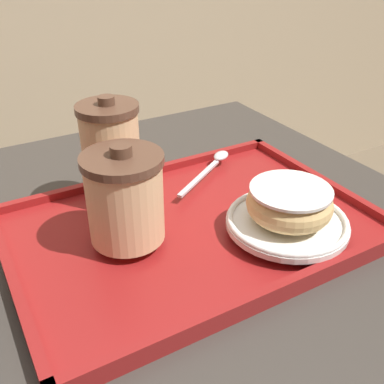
{
  "coord_description": "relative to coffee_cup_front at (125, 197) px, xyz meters",
  "views": [
    {
      "loc": [
        -0.23,
        -0.47,
        1.09
      ],
      "look_at": [
        0.02,
        -0.03,
        0.8
      ],
      "focal_mm": 42.0,
      "sensor_mm": 36.0,
      "label": 1
    }
  ],
  "objects": [
    {
      "name": "cafe_table",
      "position": [
        0.07,
        0.02,
        -0.27
      ],
      "size": [
        0.78,
        0.79,
        0.73
      ],
      "color": "#38332D",
      "rests_on": "ground_plane"
    },
    {
      "name": "serving_tray",
      "position": [
        0.09,
        -0.0,
        -0.07
      ],
      "size": [
        0.48,
        0.34,
        0.02
      ],
      "color": "maroon",
      "rests_on": "cafe_table"
    },
    {
      "name": "spoon",
      "position": [
        0.2,
        0.11,
        -0.05
      ],
      "size": [
        0.15,
        0.1,
        0.01
      ],
      "rotation": [
        0.0,
        0.0,
        0.57
      ],
      "color": "silver",
      "rests_on": "serving_tray"
    },
    {
      "name": "coffee_cup_rear",
      "position": [
        0.03,
        0.11,
        0.01
      ],
      "size": [
        0.09,
        0.09,
        0.15
      ],
      "color": "#E0B784",
      "rests_on": "serving_tray"
    },
    {
      "name": "coffee_cup_front",
      "position": [
        0.0,
        0.0,
        0.0
      ],
      "size": [
        0.1,
        0.1,
        0.13
      ],
      "color": "#E0B784",
      "rests_on": "serving_tray"
    },
    {
      "name": "plate_with_chocolate_donut",
      "position": [
        0.19,
        -0.08,
        -0.05
      ],
      "size": [
        0.16,
        0.16,
        0.01
      ],
      "color": "white",
      "rests_on": "serving_tray"
    },
    {
      "name": "donut_chocolate_glazed",
      "position": [
        0.19,
        -0.08,
        -0.02
      ],
      "size": [
        0.11,
        0.11,
        0.04
      ],
      "color": "#DBB270",
      "rests_on": "plate_with_chocolate_donut"
    }
  ]
}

